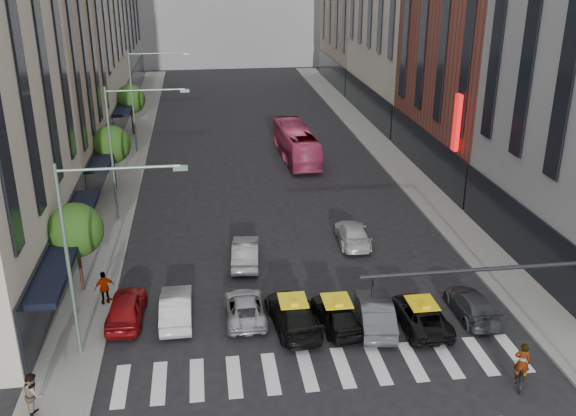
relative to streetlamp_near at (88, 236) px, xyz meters
name	(u,v)px	position (x,y,z in m)	size (l,w,h in m)	color
ground	(336,390)	(10.04, -4.00, -5.90)	(160.00, 160.00, 0.00)	black
sidewalk_left	(125,173)	(-1.46, 26.00, -5.83)	(3.00, 96.00, 0.15)	slate
sidewalk_right	(395,161)	(21.54, 26.00, -5.83)	(3.00, 96.00, 0.15)	slate
building_left_b	(28,28)	(-6.96, 24.00, 6.10)	(8.00, 16.00, 24.00)	tan
building_right_b	(486,9)	(27.04, 23.00, 7.10)	(8.00, 18.00, 26.00)	brown
tree_near	(75,230)	(-1.76, 6.00, -2.25)	(2.88, 2.88, 4.95)	black
tree_mid	(111,145)	(-1.76, 22.00, -2.25)	(2.88, 2.88, 4.95)	black
tree_far	(130,99)	(-1.76, 38.00, -2.25)	(2.88, 2.88, 4.95)	black
streetlamp_near	(88,236)	(0.00, 0.00, 0.00)	(5.38, 0.25, 9.00)	gray
streetlamp_mid	(125,136)	(0.00, 16.00, 0.00)	(5.38, 0.25, 9.00)	gray
streetlamp_far	(142,88)	(0.00, 32.00, 0.00)	(5.38, 0.25, 9.00)	gray
traffic_signal	(536,296)	(17.74, -5.00, -1.43)	(10.10, 0.20, 6.00)	black
liberty_sign	(457,123)	(22.64, 16.00, 0.10)	(0.30, 0.70, 4.00)	red
car_red	(126,308)	(0.84, 2.77, -5.17)	(1.74, 4.32, 1.47)	maroon
car_white_front	(176,307)	(3.29, 2.52, -5.19)	(1.52, 4.36, 1.44)	#B8B8B8
car_silver	(245,307)	(6.68, 2.24, -5.31)	(1.97, 4.27, 1.19)	#A3A3A8
taxi_left	(293,314)	(8.93, 1.07, -5.18)	(2.03, 5.00, 1.45)	black
taxi_center	(336,314)	(11.03, 0.82, -5.20)	(1.67, 4.14, 1.41)	black
car_grey_mid	(375,313)	(12.91, 0.58, -5.15)	(1.59, 4.55, 1.50)	#3B3D42
taxi_right	(421,315)	(15.13, 0.29, -5.27)	(2.10, 4.56, 1.27)	black
car_grey_curb	(471,305)	(17.97, 0.89, -5.29)	(1.73, 4.26, 1.23)	#363A3D
car_row2_left	(245,252)	(7.17, 8.28, -5.18)	(1.52, 4.37, 1.44)	gray
car_row2_right	(352,233)	(14.04, 10.18, -5.25)	(1.84, 4.53, 1.32)	#BABABA
bus	(296,143)	(13.13, 28.06, -4.45)	(2.44, 10.42, 2.90)	#B9365E
motorcycle	(520,376)	(17.77, -4.72, -5.47)	(0.58, 1.67, 0.88)	black
rider	(524,349)	(17.77, -4.72, -4.13)	(0.66, 0.43, 1.80)	gray
pedestrian_near	(34,394)	(-2.00, -4.03, -4.80)	(0.92, 0.72, 1.90)	gray
pedestrian_far	(105,288)	(-0.36, 4.40, -4.85)	(1.06, 0.44, 1.80)	gray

